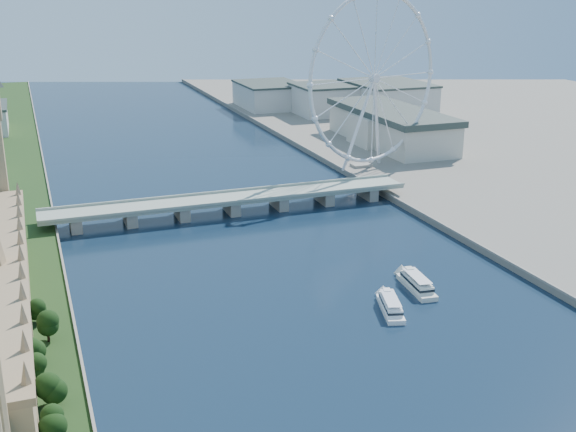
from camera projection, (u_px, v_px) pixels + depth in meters
westminster_bridge at (231, 202)px, 429.19m from camera, size 220.00×22.00×9.50m
london_eye at (374, 79)px, 499.02m from camera, size 113.60×39.12×124.30m
county_hall at (390, 147)px, 604.80m from camera, size 54.00×144.00×35.00m
city_skyline at (195, 111)px, 671.08m from camera, size 505.00×280.00×32.00m
tour_boat_near at (390, 311)px, 301.68m from camera, size 15.65×30.68×6.57m
tour_boat_far at (416, 289)px, 323.25m from camera, size 11.63×32.73×7.10m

